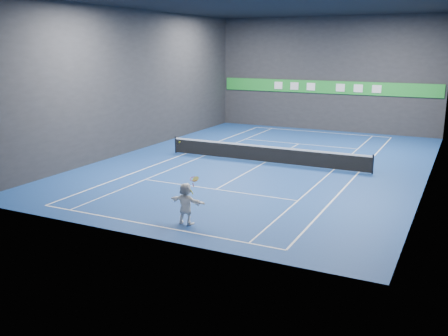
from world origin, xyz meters
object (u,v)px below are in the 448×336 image
at_px(player, 186,204).
at_px(tennis_net, 265,153).
at_px(tennis_racket, 194,181).
at_px(tennis_ball, 179,142).

height_order(player, tennis_net, player).
bearing_deg(tennis_racket, player, -172.21).
xyz_separation_m(tennis_ball, tennis_net, (-0.87, 11.08, -2.65)).
distance_m(player, tennis_net, 11.22).
relative_size(tennis_ball, tennis_net, 0.01).
bearing_deg(tennis_ball, tennis_net, 94.47).
xyz_separation_m(player, tennis_ball, (-0.27, 0.08, 2.37)).
relative_size(tennis_ball, tennis_racket, 0.09).
height_order(player, tennis_racket, tennis_racket).
bearing_deg(player, tennis_ball, -13.22).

